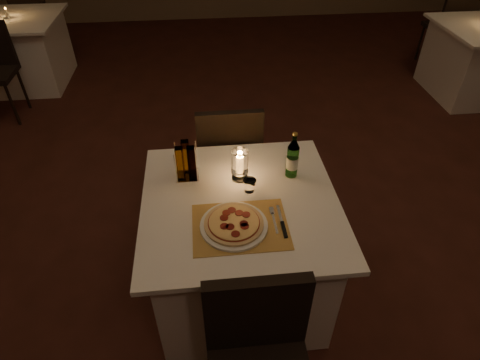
{
  "coord_description": "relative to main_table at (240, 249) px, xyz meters",
  "views": [
    {
      "loc": [
        -0.41,
        -1.75,
        2.11
      ],
      "look_at": [
        -0.25,
        -0.23,
        0.86
      ],
      "focal_mm": 30.0,
      "sensor_mm": 36.0,
      "label": 1
    }
  ],
  "objects": [
    {
      "name": "neighbor_table_left",
      "position": [
        -2.15,
        3.13,
        0.0
      ],
      "size": [
        1.0,
        1.0,
        0.74
      ],
      "color": "white",
      "rests_on": "ground"
    },
    {
      "name": "fork",
      "position": [
        0.14,
        -0.15,
        0.37
      ],
      "size": [
        0.02,
        0.18,
        0.0
      ],
      "color": "silver",
      "rests_on": "placemat"
    },
    {
      "name": "tumbler",
      "position": [
        0.05,
        0.07,
        0.4
      ],
      "size": [
        0.07,
        0.07,
        0.07
      ],
      "primitive_type": null,
      "color": "white",
      "rests_on": "main_table"
    },
    {
      "name": "water_bottle",
      "position": [
        0.3,
        0.18,
        0.47
      ],
      "size": [
        0.06,
        0.06,
        0.27
      ],
      "color": "#5F9B53",
      "rests_on": "main_table"
    },
    {
      "name": "cruet_caddy",
      "position": [
        -0.27,
        0.22,
        0.46
      ],
      "size": [
        0.12,
        0.12,
        0.21
      ],
      "color": "white",
      "rests_on": "main_table"
    },
    {
      "name": "hurricane_candle",
      "position": [
        0.02,
        0.18,
        0.47
      ],
      "size": [
        0.09,
        0.09,
        0.18
      ],
      "color": "white",
      "rests_on": "main_table"
    },
    {
      "name": "plate",
      "position": [
        -0.05,
        -0.18,
        0.38
      ],
      "size": [
        0.32,
        0.32,
        0.01
      ],
      "primitive_type": "cylinder",
      "color": "white",
      "rests_on": "placemat"
    },
    {
      "name": "chair_far",
      "position": [
        -0.0,
        0.71,
        0.18
      ],
      "size": [
        0.42,
        0.42,
        0.9
      ],
      "color": "black",
      "rests_on": "ground"
    },
    {
      "name": "neighbor_table_right",
      "position": [
        2.83,
        2.33,
        0.0
      ],
      "size": [
        1.0,
        1.0,
        0.74
      ],
      "color": "white",
      "rests_on": "ground"
    },
    {
      "name": "main_table",
      "position": [
        0.0,
        0.0,
        0.0
      ],
      "size": [
        1.0,
        1.0,
        0.74
      ],
      "color": "white",
      "rests_on": "ground"
    },
    {
      "name": "chair_near",
      "position": [
        -0.0,
        -0.71,
        0.18
      ],
      "size": [
        0.42,
        0.42,
        0.9
      ],
      "color": "black",
      "rests_on": "ground"
    },
    {
      "name": "floor",
      "position": [
        0.25,
        0.25,
        -0.38
      ],
      "size": [
        8.0,
        10.0,
        0.02
      ],
      "primitive_type": "cube",
      "color": "#421C15",
      "rests_on": "ground"
    },
    {
      "name": "knife",
      "position": [
        0.18,
        -0.21,
        0.37
      ],
      "size": [
        0.02,
        0.22,
        0.01
      ],
      "color": "black",
      "rests_on": "placemat"
    },
    {
      "name": "neighbor_chair_rb",
      "position": [
        2.83,
        3.05,
        0.18
      ],
      "size": [
        0.42,
        0.42,
        0.9
      ],
      "color": "black",
      "rests_on": "ground"
    },
    {
      "name": "neighbor_chair_lb",
      "position": [
        -2.15,
        3.85,
        0.18
      ],
      "size": [
        0.42,
        0.42,
        0.9
      ],
      "color": "black",
      "rests_on": "ground"
    },
    {
      "name": "pizza",
      "position": [
        -0.05,
        -0.18,
        0.39
      ],
      "size": [
        0.28,
        0.28,
        0.02
      ],
      "color": "#D8B77F",
      "rests_on": "plate"
    },
    {
      "name": "neighbor_candle_left",
      "position": [
        -2.15,
        3.13,
        0.41
      ],
      "size": [
        0.03,
        0.03,
        0.11
      ],
      "color": "white",
      "rests_on": "neighbor_table_left"
    },
    {
      "name": "placemat",
      "position": [
        -0.02,
        -0.18,
        0.37
      ],
      "size": [
        0.45,
        0.34,
        0.0
      ],
      "primitive_type": "cube",
      "color": "#C18F43",
      "rests_on": "main_table"
    }
  ]
}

